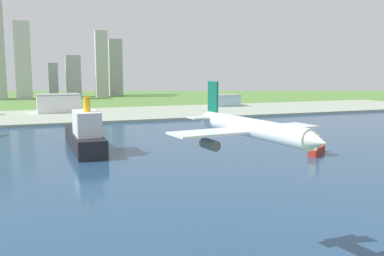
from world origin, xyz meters
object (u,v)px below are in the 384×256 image
airplane_landing (253,129)px  tugboat_small (316,148)px  cargo_ship (85,135)px  warehouse_main (58,103)px  warehouse_annex (225,100)px

airplane_landing → tugboat_small: size_ratio=2.12×
cargo_ship → tugboat_small: cargo_ship is taller
airplane_landing → tugboat_small: bearing=48.4°
tugboat_small → warehouse_main: size_ratio=0.45×
airplane_landing → cargo_ship: 190.38m
cargo_ship → warehouse_annex: cargo_ship is taller
cargo_ship → airplane_landing: bearing=-84.7°
warehouse_main → cargo_ship: bearing=-89.7°
cargo_ship → warehouse_annex: size_ratio=2.49×
airplane_landing → warehouse_main: size_ratio=0.96×
airplane_landing → warehouse_annex: size_ratio=1.36×
warehouse_annex → cargo_ship: bearing=-130.6°
warehouse_main → warehouse_annex: size_ratio=1.41×
warehouse_main → warehouse_annex: (209.97, 9.97, -2.77)m
warehouse_main → warehouse_annex: 210.22m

